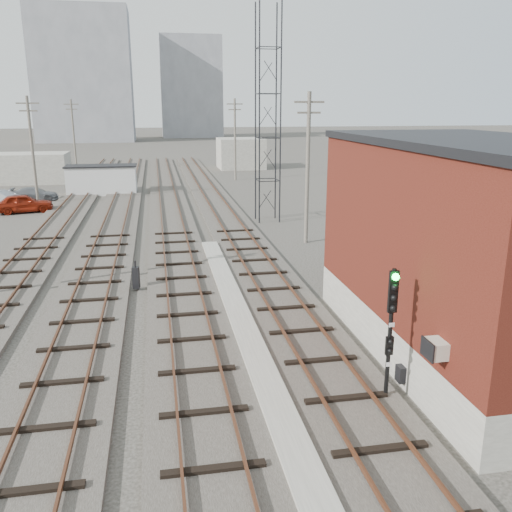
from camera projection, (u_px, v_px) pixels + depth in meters
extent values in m
plane|color=#282621|center=(178.00, 179.00, 62.81)|extent=(320.00, 320.00, 0.00)
cube|color=#332D28|center=(221.00, 211.00, 43.32)|extent=(3.20, 90.00, 0.20)
cube|color=#4C2816|center=(212.00, 208.00, 43.13)|extent=(0.07, 90.00, 0.12)
cube|color=#4C2816|center=(229.00, 207.00, 43.38)|extent=(0.07, 90.00, 0.12)
cube|color=#332D28|center=(170.00, 212.00, 42.62)|extent=(3.20, 90.00, 0.20)
cube|color=#4C2816|center=(161.00, 210.00, 42.43)|extent=(0.07, 90.00, 0.12)
cube|color=#4C2816|center=(179.00, 209.00, 42.68)|extent=(0.07, 90.00, 0.12)
cube|color=#332D28|center=(118.00, 214.00, 41.92)|extent=(3.20, 90.00, 0.20)
cube|color=#4C2816|center=(108.00, 211.00, 41.73)|extent=(0.07, 90.00, 0.12)
cube|color=#4C2816|center=(127.00, 211.00, 41.98)|extent=(0.07, 90.00, 0.12)
cube|color=#332D28|center=(64.00, 216.00, 41.22)|extent=(3.20, 90.00, 0.20)
cube|color=#4C2816|center=(54.00, 213.00, 41.03)|extent=(0.07, 90.00, 0.12)
cube|color=#4C2816|center=(74.00, 213.00, 41.28)|extent=(0.07, 90.00, 0.12)
cube|color=gray|center=(249.00, 340.00, 19.27)|extent=(0.90, 28.00, 0.26)
cube|color=gray|center=(461.00, 332.00, 18.43)|extent=(6.00, 12.00, 1.50)
cube|color=#561E14|center=(472.00, 232.00, 17.50)|extent=(6.00, 12.00, 5.50)
cube|color=black|center=(481.00, 142.00, 16.74)|extent=(6.20, 12.20, 0.25)
cube|color=beige|center=(435.00, 349.00, 13.68)|extent=(0.45, 0.62, 0.45)
cube|color=black|center=(401.00, 374.00, 16.06)|extent=(0.20, 0.35, 0.50)
cylinder|color=black|center=(259.00, 116.00, 37.23)|extent=(0.10, 0.10, 15.00)
cylinder|color=black|center=(281.00, 116.00, 37.50)|extent=(0.10, 0.10, 15.00)
cylinder|color=black|center=(255.00, 116.00, 38.66)|extent=(0.10, 0.10, 15.00)
cylinder|color=black|center=(276.00, 116.00, 38.92)|extent=(0.10, 0.10, 15.00)
cylinder|color=#595147|center=(33.00, 152.00, 45.20)|extent=(0.24, 0.24, 9.00)
cube|color=#595147|center=(27.00, 103.00, 44.16)|extent=(1.80, 0.12, 0.12)
cube|color=#595147|center=(28.00, 111.00, 44.32)|extent=(1.40, 0.12, 0.12)
cylinder|color=#595147|center=(74.00, 136.00, 68.89)|extent=(0.24, 0.24, 9.00)
cube|color=#595147|center=(71.00, 104.00, 67.85)|extent=(1.80, 0.12, 0.12)
cube|color=#595147|center=(71.00, 109.00, 68.01)|extent=(1.40, 0.12, 0.12)
cylinder|color=#595147|center=(308.00, 170.00, 32.42)|extent=(0.24, 0.24, 9.00)
cube|color=#595147|center=(309.00, 102.00, 31.38)|extent=(1.80, 0.12, 0.12)
cube|color=#595147|center=(309.00, 113.00, 31.54)|extent=(1.40, 0.12, 0.12)
cylinder|color=#595147|center=(235.00, 140.00, 60.85)|extent=(0.24, 0.24, 9.00)
cube|color=#595147|center=(235.00, 104.00, 59.81)|extent=(1.80, 0.12, 0.12)
cube|color=#595147|center=(235.00, 110.00, 59.97)|extent=(1.40, 0.12, 0.12)
cube|color=gray|center=(84.00, 76.00, 126.72)|extent=(22.00, 14.00, 30.00)
cube|color=gray|center=(191.00, 88.00, 146.02)|extent=(16.00, 12.00, 26.00)
cube|color=gray|center=(31.00, 168.00, 59.58)|extent=(8.00, 5.00, 3.20)
cube|color=gray|center=(241.00, 153.00, 73.33)|extent=(6.00, 6.00, 4.00)
cube|color=gray|center=(385.00, 399.00, 15.52)|extent=(0.40, 0.40, 0.10)
cylinder|color=black|center=(390.00, 337.00, 15.01)|extent=(0.12, 0.12, 3.97)
cube|color=black|center=(393.00, 292.00, 14.63)|extent=(0.26, 0.10, 1.19)
sphere|color=#0CE533|center=(396.00, 277.00, 14.43)|extent=(0.20, 0.20, 0.20)
sphere|color=black|center=(395.00, 288.00, 14.51)|extent=(0.20, 0.20, 0.20)
sphere|color=black|center=(394.00, 298.00, 14.58)|extent=(0.20, 0.20, 0.20)
sphere|color=black|center=(393.00, 308.00, 14.66)|extent=(0.20, 0.20, 0.20)
cube|color=black|center=(389.00, 346.00, 15.05)|extent=(0.22, 0.09, 0.55)
cube|color=white|center=(392.00, 325.00, 14.83)|extent=(0.16, 0.02, 0.12)
cube|color=white|center=(389.00, 364.00, 15.14)|extent=(0.16, 0.02, 0.12)
cube|color=black|center=(136.00, 278.00, 24.74)|extent=(0.35, 0.35, 1.01)
cylinder|color=black|center=(135.00, 264.00, 24.57)|extent=(0.08, 0.08, 0.30)
cube|color=silver|center=(102.00, 180.00, 51.72)|extent=(6.38, 2.68, 2.65)
cube|color=black|center=(101.00, 166.00, 51.35)|extent=(6.60, 2.89, 0.13)
imported|color=maroon|center=(23.00, 203.00, 42.88)|extent=(4.68, 2.71, 1.50)
imported|color=#A5A6AC|center=(2.00, 198.00, 45.84)|extent=(4.14, 2.56, 1.29)
imported|color=slate|center=(35.00, 194.00, 48.52)|extent=(4.03, 1.65, 1.17)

